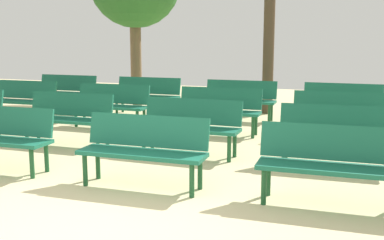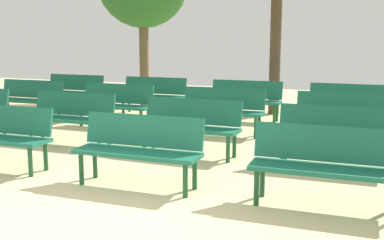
# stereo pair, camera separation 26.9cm
# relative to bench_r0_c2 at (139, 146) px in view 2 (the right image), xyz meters

# --- Properties ---
(ground_plane) EXTENTS (26.40, 26.40, 0.00)m
(ground_plane) POSITION_rel_bench_r0_c2_xyz_m (0.03, -1.55, -0.50)
(ground_plane) COLOR beige
(bench_r0_c2) EXTENTS (1.61, 0.52, 0.87)m
(bench_r0_c2) POSITION_rel_bench_r0_c2_xyz_m (0.00, 0.00, 0.00)
(bench_r0_c2) COLOR #19664C
(bench_r0_c2) RESTS_ON ground_plane
(bench_r0_c3) EXTENTS (1.61, 0.53, 0.87)m
(bench_r0_c3) POSITION_rel_bench_r0_c2_xyz_m (2.23, 0.08, 0.00)
(bench_r0_c3) COLOR #19664C
(bench_r0_c3) RESTS_ON ground_plane
(bench_r1_c1) EXTENTS (1.61, 0.50, 0.87)m
(bench_r1_c1) POSITION_rel_bench_r0_c2_xyz_m (-2.25, 1.71, 0.00)
(bench_r1_c1) COLOR #19664C
(bench_r1_c1) RESTS_ON ground_plane
(bench_r1_c2) EXTENTS (1.61, 0.50, 0.87)m
(bench_r1_c2) POSITION_rel_bench_r0_c2_xyz_m (0.01, 1.68, 0.00)
(bench_r1_c2) COLOR #19664C
(bench_r1_c2) RESTS_ON ground_plane
(bench_r1_c3) EXTENTS (1.62, 0.55, 0.87)m
(bench_r1_c3) POSITION_rel_bench_r0_c2_xyz_m (2.20, 1.71, 0.00)
(bench_r1_c3) COLOR #19664C
(bench_r1_c3) RESTS_ON ground_plane
(bench_r2_c0) EXTENTS (1.61, 0.52, 0.87)m
(bench_r2_c0) POSITION_rel_bench_r0_c2_xyz_m (-4.55, 3.37, 0.00)
(bench_r2_c0) COLOR #19664C
(bench_r2_c0) RESTS_ON ground_plane
(bench_r2_c1) EXTENTS (1.60, 0.49, 0.87)m
(bench_r2_c1) POSITION_rel_bench_r0_c2_xyz_m (-2.31, 3.34, 0.00)
(bench_r2_c1) COLOR #19664C
(bench_r2_c1) RESTS_ON ground_plane
(bench_r2_c2) EXTENTS (1.61, 0.53, 0.87)m
(bench_r2_c2) POSITION_rel_bench_r0_c2_xyz_m (-0.02, 3.41, 0.00)
(bench_r2_c2) COLOR #19664C
(bench_r2_c2) RESTS_ON ground_plane
(bench_r2_c3) EXTENTS (1.61, 0.53, 0.87)m
(bench_r2_c3) POSITION_rel_bench_r0_c2_xyz_m (2.17, 3.46, 0.00)
(bench_r2_c3) COLOR #19664C
(bench_r2_c3) RESTS_ON ground_plane
(bench_r3_c0) EXTENTS (1.60, 0.49, 0.87)m
(bench_r3_c0) POSITION_rel_bench_r0_c2_xyz_m (-4.54, 5.02, 0.00)
(bench_r3_c0) COLOR #19664C
(bench_r3_c0) RESTS_ON ground_plane
(bench_r3_c1) EXTENTS (1.61, 0.52, 0.87)m
(bench_r3_c1) POSITION_rel_bench_r0_c2_xyz_m (-2.30, 5.08, 0.00)
(bench_r3_c1) COLOR #19664C
(bench_r3_c1) RESTS_ON ground_plane
(bench_r3_c2) EXTENTS (1.61, 0.51, 0.87)m
(bench_r3_c2) POSITION_rel_bench_r0_c2_xyz_m (-0.01, 5.04, 0.00)
(bench_r3_c2) COLOR #19664C
(bench_r3_c2) RESTS_ON ground_plane
(bench_r3_c3) EXTENTS (1.60, 0.49, 0.87)m
(bench_r3_c3) POSITION_rel_bench_r0_c2_xyz_m (2.17, 5.08, 0.00)
(bench_r3_c3) COLOR #19664C
(bench_r3_c3) RESTS_ON ground_plane
(tree_2) EXTENTS (0.26, 0.26, 3.54)m
(tree_2) POSITION_rel_bench_r0_c2_xyz_m (0.40, 6.16, 1.27)
(tree_2) COLOR #4C3A28
(tree_2) RESTS_ON ground_plane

